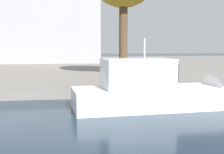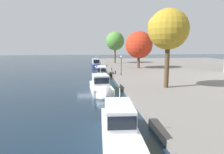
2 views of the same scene
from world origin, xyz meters
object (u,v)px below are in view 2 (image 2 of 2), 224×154
Objects in this scene: motor_yacht_0 at (96,66)px; mooring_bollard_1 at (112,69)px; motor_yacht_2 at (101,88)px; motor_yacht_1 at (102,74)px; mooring_bollard_0 at (115,72)px; motor_yacht_3 at (121,136)px; tree_3 at (138,44)px; tree_2 at (115,41)px; lamp_post at (121,64)px; tree_0 at (167,30)px.

motor_yacht_0 is 12.02m from mooring_bollard_1.
motor_yacht_2 reaches higher than mooring_bollard_1.
motor_yacht_1 is at bearing 172.79° from motor_yacht_2.
motor_yacht_1 reaches higher than mooring_bollard_0.
mooring_bollard_0 is at bearing 7.46° from motor_yacht_0.
motor_yacht_1 is at bearing -26.69° from mooring_bollard_1.
motor_yacht_3 is 12.33× the size of mooring_bollard_0.
motor_yacht_1 is at bearing -44.06° from tree_3.
motor_yacht_0 is 0.85× the size of tree_3.
motor_yacht_3 reaches higher than motor_yacht_0.
mooring_bollard_1 is at bearing -9.98° from tree_2.
tree_2 reaches higher than lamp_post.
tree_0 is (13.53, 4.42, 6.19)m from lamp_post.
tree_3 is at bearing 152.01° from lamp_post.
tree_0 is (15.09, 8.48, 8.39)m from motor_yacht_1.
tree_0 reaches higher than tree_2.
tree_2 reaches higher than mooring_bollard_1.
tree_0 is at bearing -5.13° from tree_3.
tree_2 is 16.62m from tree_3.
tree_2 is at bearing 170.02° from mooring_bollard_1.
motor_yacht_3 is at bearing -4.12° from motor_yacht_0.
motor_yacht_0 reaches higher than motor_yacht_2.
mooring_bollard_1 is (-5.77, 2.90, 0.37)m from motor_yacht_1.
motor_yacht_1 is 4.87m from lamp_post.
tree_3 is at bearing 139.54° from motor_yacht_1.
lamp_post is at bearing 72.59° from motor_yacht_1.
motor_yacht_0 reaches higher than mooring_bollard_1.
tree_2 reaches higher than mooring_bollard_0.
motor_yacht_0 is 0.79× the size of motor_yacht_1.
motor_yacht_3 is 44.32m from tree_3.
mooring_bollard_0 is (17.53, 3.47, 0.25)m from motor_yacht_0.
tree_0 is (0.17, 9.51, 8.36)m from motor_yacht_2.
tree_0 is at bearing 14.98° from mooring_bollard_1.
motor_yacht_0 is 0.79× the size of tree_2.
motor_yacht_1 is 14.03× the size of mooring_bollard_1.
motor_yacht_2 is at bearing -0.34° from motor_yacht_1.
tree_3 reaches higher than motor_yacht_2.
tree_2 is (-42.35, -1.80, -0.90)m from tree_0.
lamp_post is at bearing 8.96° from mooring_bollard_1.
mooring_bollard_1 is at bearing 165.97° from motor_yacht_2.
mooring_bollard_1 is 22.95m from tree_2.
lamp_post reaches higher than motor_yacht_3.
motor_yacht_3 is 0.89× the size of tree_2.
mooring_bollard_1 is at bearing -55.62° from tree_3.
tree_0 is at bearing 2.43° from tree_2.
mooring_bollard_0 is at bearing -141.75° from lamp_post.
tree_2 reaches higher than motor_yacht_0.
motor_yacht_3 is 20.24m from tree_0.
motor_yacht_3 is at bearing -7.29° from tree_2.
motor_yacht_1 reaches higher than mooring_bollard_1.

